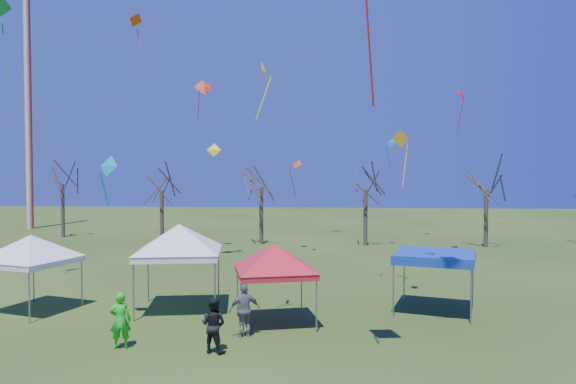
{
  "coord_description": "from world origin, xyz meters",
  "views": [
    {
      "loc": [
        3.2,
        -16.99,
        5.69
      ],
      "look_at": [
        1.57,
        3.0,
        4.98
      ],
      "focal_mm": 32.0,
      "sensor_mm": 36.0,
      "label": 1
    }
  ],
  "objects_px": {
    "tree_1": "(162,173)",
    "tree_3": "(366,169)",
    "person_green": "(120,320)",
    "radio_mast": "(28,108)",
    "tree_0": "(62,165)",
    "tent_white_mid": "(179,230)",
    "tent_blue": "(435,257)",
    "person_grey": "(245,310)",
    "tent_white_west": "(31,240)",
    "tree_2": "(261,167)",
    "tree_4": "(487,169)",
    "tent_red": "(275,250)",
    "person_dark": "(213,325)"
  },
  "relations": [
    {
      "from": "tree_4",
      "to": "person_grey",
      "type": "bearing_deg",
      "value": -122.79
    },
    {
      "from": "tree_2",
      "to": "tree_3",
      "type": "xyz_separation_m",
      "value": [
        8.4,
        -0.33,
        -0.21
      ]
    },
    {
      "from": "radio_mast",
      "to": "tree_3",
      "type": "xyz_separation_m",
      "value": [
        34.03,
        -9.96,
        -6.42
      ]
    },
    {
      "from": "tree_0",
      "to": "tent_white_west",
      "type": "bearing_deg",
      "value": -64.17
    },
    {
      "from": "person_green",
      "to": "tent_red",
      "type": "bearing_deg",
      "value": -159.0
    },
    {
      "from": "tent_red",
      "to": "person_dark",
      "type": "height_order",
      "value": "tent_red"
    },
    {
      "from": "person_green",
      "to": "radio_mast",
      "type": "bearing_deg",
      "value": -67.47
    },
    {
      "from": "tree_1",
      "to": "tree_3",
      "type": "bearing_deg",
      "value": -2.06
    },
    {
      "from": "tent_white_west",
      "to": "person_dark",
      "type": "bearing_deg",
      "value": -26.21
    },
    {
      "from": "tree_0",
      "to": "tent_white_mid",
      "type": "distance_m",
      "value": 29.66
    },
    {
      "from": "tree_2",
      "to": "tree_3",
      "type": "height_order",
      "value": "tree_2"
    },
    {
      "from": "radio_mast",
      "to": "person_grey",
      "type": "bearing_deg",
      "value": -49.82
    },
    {
      "from": "tree_0",
      "to": "person_green",
      "type": "xyz_separation_m",
      "value": [
        17.25,
        -28.33,
        -5.56
      ]
    },
    {
      "from": "tree_3",
      "to": "tent_white_mid",
      "type": "distance_m",
      "value": 22.31
    },
    {
      "from": "tent_white_west",
      "to": "person_green",
      "type": "xyz_separation_m",
      "value": [
        5.54,
        -4.13,
        -2.03
      ]
    },
    {
      "from": "person_grey",
      "to": "person_green",
      "type": "bearing_deg",
      "value": -1.9
    },
    {
      "from": "tree_0",
      "to": "tent_blue",
      "type": "xyz_separation_m",
      "value": [
        28.39,
        -22.89,
        -4.23
      ]
    },
    {
      "from": "tent_red",
      "to": "tree_0",
      "type": "bearing_deg",
      "value": 131.08
    },
    {
      "from": "tree_4",
      "to": "tent_white_west",
      "type": "bearing_deg",
      "value": -139.63
    },
    {
      "from": "tree_0",
      "to": "radio_mast",
      "type": "bearing_deg",
      "value": 137.23
    },
    {
      "from": "tree_4",
      "to": "person_green",
      "type": "bearing_deg",
      "value": -127.22
    },
    {
      "from": "radio_mast",
      "to": "tree_3",
      "type": "distance_m",
      "value": 36.04
    },
    {
      "from": "tree_2",
      "to": "tent_white_mid",
      "type": "height_order",
      "value": "tree_2"
    },
    {
      "from": "tree_4",
      "to": "person_dark",
      "type": "bearing_deg",
      "value": -122.29
    },
    {
      "from": "tree_2",
      "to": "person_green",
      "type": "xyz_separation_m",
      "value": [
        -1.23,
        -25.32,
        -5.37
      ]
    },
    {
      "from": "tree_1",
      "to": "tent_blue",
      "type": "bearing_deg",
      "value": -47.75
    },
    {
      "from": "tree_3",
      "to": "tent_red",
      "type": "distance_m",
      "value": 22.65
    },
    {
      "from": "tree_0",
      "to": "tent_red",
      "type": "bearing_deg",
      "value": -48.92
    },
    {
      "from": "radio_mast",
      "to": "person_grey",
      "type": "height_order",
      "value": "radio_mast"
    },
    {
      "from": "tree_1",
      "to": "tent_white_west",
      "type": "height_order",
      "value": "tree_1"
    },
    {
      "from": "tent_blue",
      "to": "person_dark",
      "type": "height_order",
      "value": "tent_blue"
    },
    {
      "from": "tree_4",
      "to": "tent_blue",
      "type": "xyz_separation_m",
      "value": [
        -7.82,
        -19.5,
        -3.8
      ]
    },
    {
      "from": "tree_2",
      "to": "tent_white_west",
      "type": "bearing_deg",
      "value": -107.71
    },
    {
      "from": "tree_0",
      "to": "tent_white_west",
      "type": "xyz_separation_m",
      "value": [
        11.71,
        -24.2,
        -3.53
      ]
    },
    {
      "from": "tent_white_mid",
      "to": "person_green",
      "type": "distance_m",
      "value": 5.41
    },
    {
      "from": "tree_3",
      "to": "tree_0",
      "type": "bearing_deg",
      "value": 172.92
    },
    {
      "from": "person_dark",
      "to": "tent_white_mid",
      "type": "bearing_deg",
      "value": -46.8
    },
    {
      "from": "radio_mast",
      "to": "tree_1",
      "type": "distance_m",
      "value": 20.72
    },
    {
      "from": "tree_0",
      "to": "tree_3",
      "type": "xyz_separation_m",
      "value": [
        26.88,
        -3.34,
        -0.41
      ]
    },
    {
      "from": "person_green",
      "to": "tree_0",
      "type": "bearing_deg",
      "value": -71.06
    },
    {
      "from": "tent_red",
      "to": "person_grey",
      "type": "height_order",
      "value": "tent_red"
    },
    {
      "from": "tree_4",
      "to": "person_green",
      "type": "xyz_separation_m",
      "value": [
        -18.95,
        -24.95,
        -5.14
      ]
    },
    {
      "from": "tree_0",
      "to": "tent_white_mid",
      "type": "relative_size",
      "value": 1.81
    },
    {
      "from": "tree_3",
      "to": "tent_blue",
      "type": "xyz_separation_m",
      "value": [
        1.51,
        -19.55,
        -3.82
      ]
    },
    {
      "from": "tree_0",
      "to": "tree_3",
      "type": "distance_m",
      "value": 27.09
    },
    {
      "from": "tree_0",
      "to": "person_dark",
      "type": "xyz_separation_m",
      "value": [
        20.36,
        -28.45,
        -5.61
      ]
    },
    {
      "from": "tent_red",
      "to": "tree_3",
      "type": "bearing_deg",
      "value": 77.37
    },
    {
      "from": "tree_0",
      "to": "tent_white_west",
      "type": "distance_m",
      "value": 27.12
    },
    {
      "from": "tree_2",
      "to": "person_dark",
      "type": "height_order",
      "value": "tree_2"
    },
    {
      "from": "tent_white_west",
      "to": "person_green",
      "type": "bearing_deg",
      "value": -36.72
    }
  ]
}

